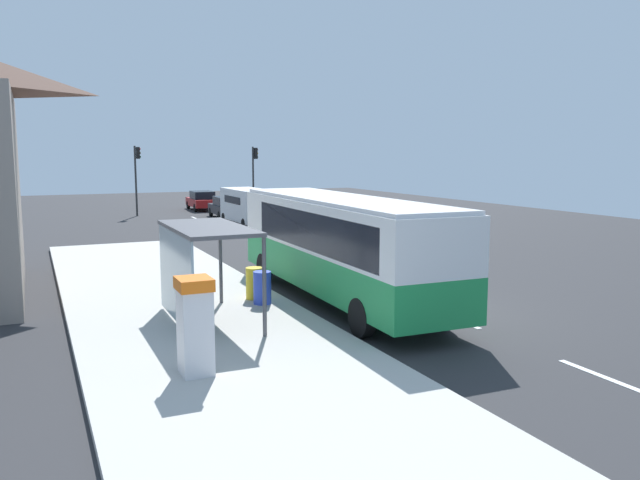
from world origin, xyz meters
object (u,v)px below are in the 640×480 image
bus (339,242)px  ticket_machine (195,325)px  sedan_near (202,200)px  traffic_light_near_side (254,169)px  recycling_bin_blue (262,288)px  traffic_light_far_side (137,170)px  white_van (248,204)px  recycling_bin_yellow (255,283)px  sedan_far (227,207)px  bus_shelter (196,249)px

bus → ticket_machine: bus is taller
sedan_near → traffic_light_near_side: traffic_light_near_side is taller
recycling_bin_blue → traffic_light_far_side: traffic_light_far_side is taller
recycling_bin_blue → traffic_light_near_side: (9.70, 29.37, 2.67)m
white_van → traffic_light_far_side: bearing=120.0°
sedan_near → recycling_bin_yellow: sedan_near is taller
ticket_machine → traffic_light_near_side: 36.82m
sedan_far → recycling_bin_blue: 26.75m
bus → bus_shelter: bus is taller
ticket_machine → traffic_light_near_side: traffic_light_near_side is taller
recycling_bin_blue → traffic_light_near_side: size_ratio=0.19×
recycling_bin_blue → traffic_light_near_side: 31.04m
sedan_near → bus_shelter: bus_shelter is taller
recycling_bin_blue → sedan_near: bearing=78.9°
sedan_near → bus_shelter: bearing=-104.3°
bus → sedan_near: 33.27m
bus → recycling_bin_yellow: bus is taller
recycling_bin_yellow → bus_shelter: bearing=-138.3°
sedan_far → traffic_light_far_side: bearing=142.0°
bus → traffic_light_near_side: size_ratio=2.21×
ticket_machine → sedan_far: bearing=72.7°
sedan_far → bus_shelter: bearing=-107.7°
sedan_far → white_van: bearing=-91.1°
recycling_bin_blue → bus_shelter: bus_shelter is taller
recycling_bin_yellow → traffic_light_far_side: size_ratio=0.19×
sedan_near → sedan_far: (-0.00, -7.06, 0.00)m
sedan_far → recycling_bin_yellow: size_ratio=4.74×
bus → bus_shelter: bearing=-164.8°
recycling_bin_blue → bus_shelter: (-2.21, -1.27, 1.44)m
bus → sedan_far: 26.27m
recycling_bin_blue → ticket_machine: bearing=-122.0°
bus → white_van: bearing=79.4°
ticket_machine → bus_shelter: 4.03m
white_van → traffic_light_near_side: 9.24m
sedan_near → ticket_machine: (-9.67, -38.08, 0.38)m
sedan_near → traffic_light_near_side: bearing=-48.7°
sedan_near → recycling_bin_blue: (-6.50, -33.01, -0.14)m
traffic_light_near_side → white_van: bearing=-111.5°
bus_shelter → ticket_machine: bearing=-104.1°
white_van → traffic_light_far_side: traffic_light_far_side is taller
sedan_near → recycling_bin_yellow: 32.96m
traffic_light_far_side → white_van: bearing=-60.0°
recycling_bin_yellow → traffic_light_far_side: bearing=87.9°
ticket_machine → recycling_bin_yellow: size_ratio=2.04×
recycling_bin_yellow → traffic_light_far_side: traffic_light_far_side is taller
sedan_far → traffic_light_far_side: size_ratio=0.89×
traffic_light_far_side → ticket_machine: bearing=-96.9°
ticket_machine → traffic_light_far_side: bearing=83.1°
traffic_light_near_side → bus_shelter: bearing=-111.2°
sedan_far → traffic_light_far_side: 7.31m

